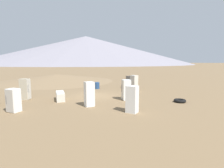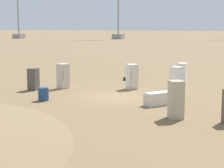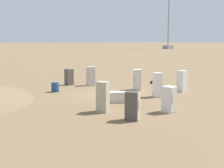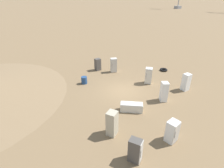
{
  "view_description": "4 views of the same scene",
  "coord_description": "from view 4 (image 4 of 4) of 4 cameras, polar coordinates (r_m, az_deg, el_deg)",
  "views": [
    {
      "loc": [
        -13.28,
        -11.31,
        3.45
      ],
      "look_at": [
        0.96,
        -1.35,
        1.21
      ],
      "focal_mm": 28.0,
      "sensor_mm": 36.0,
      "label": 1
    },
    {
      "loc": [
        -9.24,
        22.22,
        4.5
      ],
      "look_at": [
        -0.08,
        0.85,
        0.98
      ],
      "focal_mm": 60.0,
      "sensor_mm": 36.0,
      "label": 2
    },
    {
      "loc": [
        -20.25,
        15.5,
        4.44
      ],
      "look_at": [
        0.45,
        -0.81,
        0.72
      ],
      "focal_mm": 50.0,
      "sensor_mm": 36.0,
      "label": 3
    },
    {
      "loc": [
        -13.39,
        8.96,
        8.99
      ],
      "look_at": [
        0.46,
        1.1,
        0.89
      ],
      "focal_mm": 28.0,
      "sensor_mm": 36.0,
      "label": 4
    }
  ],
  "objects": [
    {
      "name": "discarded_fridge_2",
      "position": [
        20.08,
        11.84,
        2.66
      ],
      "size": [
        1.01,
        1.01,
        1.84
      ],
      "rotation": [
        0.0,
        0.0,
        0.82
      ],
      "color": "white",
      "rests_on": "ground_plane"
    },
    {
      "name": "ground_plane",
      "position": [
        18.45,
        3.69,
        -2.26
      ],
      "size": [
        1000.0,
        1000.0,
        0.0
      ],
      "primitive_type": "plane",
      "color": "brown"
    },
    {
      "name": "rusty_barrel",
      "position": [
        20.04,
        -9.07,
        1.25
      ],
      "size": [
        0.65,
        0.65,
        0.82
      ],
      "color": "navy",
      "rests_on": "ground_plane"
    },
    {
      "name": "discarded_fridge_6",
      "position": [
        12.6,
        0.04,
        -12.69
      ],
      "size": [
        0.95,
        0.99,
        1.9
      ],
      "rotation": [
        0.0,
        0.0,
        3.73
      ],
      "color": "#B2A88E",
      "rests_on": "ground_plane"
    },
    {
      "name": "discarded_fridge_8",
      "position": [
        19.77,
        22.99,
        0.58
      ],
      "size": [
        0.72,
        0.75,
        1.84
      ],
      "rotation": [
        0.0,
        0.0,
        4.77
      ],
      "color": "white",
      "rests_on": "ground_plane"
    },
    {
      "name": "discarded_fridge_5",
      "position": [
        12.84,
        19.05,
        -14.44
      ],
      "size": [
        0.81,
        0.87,
        1.61
      ],
      "rotation": [
        0.0,
        0.0,
        1.78
      ],
      "color": "white",
      "rests_on": "ground_plane"
    },
    {
      "name": "discarded_fridge_7",
      "position": [
        15.29,
        6.37,
        -7.52
      ],
      "size": [
        1.68,
        1.96,
        0.76
      ],
      "rotation": [
        0.0,
        0.0,
        5.66
      ],
      "color": "beige",
      "rests_on": "ground_plane"
    },
    {
      "name": "discarded_fridge_0",
      "position": [
        23.43,
        -4.69,
        6.39
      ],
      "size": [
        0.74,
        0.77,
        1.59
      ],
      "rotation": [
        0.0,
        0.0,
        4.84
      ],
      "color": "#4C4742",
      "rests_on": "ground_plane"
    },
    {
      "name": "discarded_fridge_4",
      "position": [
        17.04,
        16.6,
        -2.41
      ],
      "size": [
        0.9,
        0.84,
        1.91
      ],
      "rotation": [
        0.0,
        0.0,
        4.25
      ],
      "color": "white",
      "rests_on": "ground_plane"
    },
    {
      "name": "scrap_tire",
      "position": [
        24.35,
        16.49,
        4.47
      ],
      "size": [
        1.02,
        1.02,
        0.26
      ],
      "color": "black",
      "rests_on": "ground_plane"
    },
    {
      "name": "discarded_fridge_1",
      "position": [
        22.73,
        0.54,
        6.17
      ],
      "size": [
        0.84,
        0.93,
        1.84
      ],
      "rotation": [
        0.0,
        0.0,
        1.24
      ],
      "color": "beige",
      "rests_on": "ground_plane"
    },
    {
      "name": "discarded_fridge_3",
      "position": [
        11.12,
        7.6,
        -20.72
      ],
      "size": [
        0.94,
        0.88,
        1.61
      ],
      "rotation": [
        0.0,
        0.0,
        2.16
      ],
      "color": "#4C4742",
      "rests_on": "ground_plane"
    }
  ]
}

